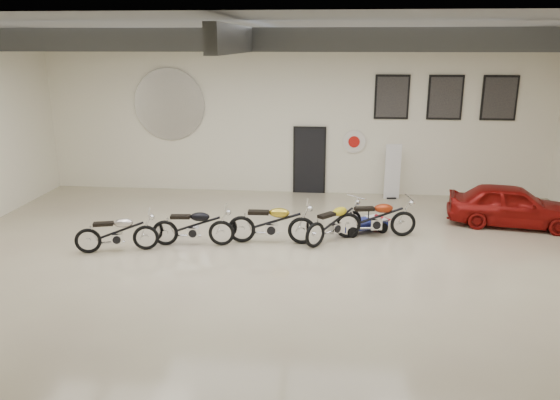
# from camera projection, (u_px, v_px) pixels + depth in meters

# --- Properties ---
(floor) EXTENTS (16.00, 12.00, 0.01)m
(floor) POSITION_uv_depth(u_px,v_px,m) (275.00, 262.00, 12.15)
(floor) COLOR #BCB38F
(floor) RESTS_ON ground
(ceiling) EXTENTS (16.00, 12.00, 0.01)m
(ceiling) POSITION_uv_depth(u_px,v_px,m) (274.00, 27.00, 10.76)
(ceiling) COLOR gray
(ceiling) RESTS_ON back_wall
(back_wall) EXTENTS (16.00, 0.02, 5.00)m
(back_wall) POSITION_uv_depth(u_px,v_px,m) (294.00, 115.00, 17.19)
(back_wall) COLOR white
(back_wall) RESTS_ON floor
(ceiling_beams) EXTENTS (15.80, 11.80, 0.32)m
(ceiling_beams) POSITION_uv_depth(u_px,v_px,m) (274.00, 40.00, 10.83)
(ceiling_beams) COLOR #56595E
(ceiling_beams) RESTS_ON ceiling
(door) EXTENTS (0.92, 0.08, 2.10)m
(door) POSITION_uv_depth(u_px,v_px,m) (309.00, 161.00, 17.50)
(door) COLOR black
(door) RESTS_ON back_wall
(logo_plaque) EXTENTS (2.30, 0.06, 1.16)m
(logo_plaque) POSITION_uv_depth(u_px,v_px,m) (170.00, 105.00, 17.42)
(logo_plaque) COLOR silver
(logo_plaque) RESTS_ON back_wall
(poster_left) EXTENTS (1.05, 0.08, 1.35)m
(poster_left) POSITION_uv_depth(u_px,v_px,m) (392.00, 97.00, 16.71)
(poster_left) COLOR black
(poster_left) RESTS_ON back_wall
(poster_mid) EXTENTS (1.05, 0.08, 1.35)m
(poster_mid) POSITION_uv_depth(u_px,v_px,m) (445.00, 97.00, 16.57)
(poster_mid) COLOR black
(poster_mid) RESTS_ON back_wall
(poster_right) EXTENTS (1.05, 0.08, 1.35)m
(poster_right) POSITION_uv_depth(u_px,v_px,m) (499.00, 98.00, 16.43)
(poster_right) COLOR black
(poster_right) RESTS_ON back_wall
(oil_sign) EXTENTS (0.72, 0.10, 0.72)m
(oil_sign) POSITION_uv_depth(u_px,v_px,m) (354.00, 142.00, 17.19)
(oil_sign) COLOR white
(oil_sign) RESTS_ON back_wall
(banner_stand) EXTENTS (0.50, 0.25, 1.77)m
(banner_stand) POSITION_uv_depth(u_px,v_px,m) (393.00, 171.00, 16.88)
(banner_stand) COLOR white
(banner_stand) RESTS_ON floor
(motorcycle_silver) EXTENTS (1.95, 1.04, 0.97)m
(motorcycle_silver) POSITION_uv_depth(u_px,v_px,m) (117.00, 232.00, 12.65)
(motorcycle_silver) COLOR silver
(motorcycle_silver) RESTS_ON floor
(motorcycle_black) EXTENTS (1.98, 0.76, 1.01)m
(motorcycle_black) POSITION_uv_depth(u_px,v_px,m) (193.00, 225.00, 13.03)
(motorcycle_black) COLOR silver
(motorcycle_black) RESTS_ON floor
(motorcycle_gold) EXTENTS (2.11, 0.70, 1.09)m
(motorcycle_gold) POSITION_uv_depth(u_px,v_px,m) (272.00, 222.00, 13.16)
(motorcycle_gold) COLOR silver
(motorcycle_gold) RESTS_ON floor
(motorcycle_yellow) EXTENTS (1.75, 1.83, 1.00)m
(motorcycle_yellow) POSITION_uv_depth(u_px,v_px,m) (335.00, 221.00, 13.33)
(motorcycle_yellow) COLOR silver
(motorcycle_yellow) RESTS_ON floor
(motorcycle_red) EXTENTS (2.10, 0.99, 1.05)m
(motorcycle_red) POSITION_uv_depth(u_px,v_px,m) (376.00, 217.00, 13.59)
(motorcycle_red) COLOR silver
(motorcycle_red) RESTS_ON floor
(go_kart) EXTENTS (1.71, 1.36, 0.57)m
(go_kart) POSITION_uv_depth(u_px,v_px,m) (366.00, 220.00, 14.09)
(go_kart) COLOR navy
(go_kart) RESTS_ON floor
(vintage_car) EXTENTS (1.84, 3.45, 1.12)m
(vintage_car) POSITION_uv_depth(u_px,v_px,m) (512.00, 205.00, 14.45)
(vintage_car) COLOR maroon
(vintage_car) RESTS_ON floor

